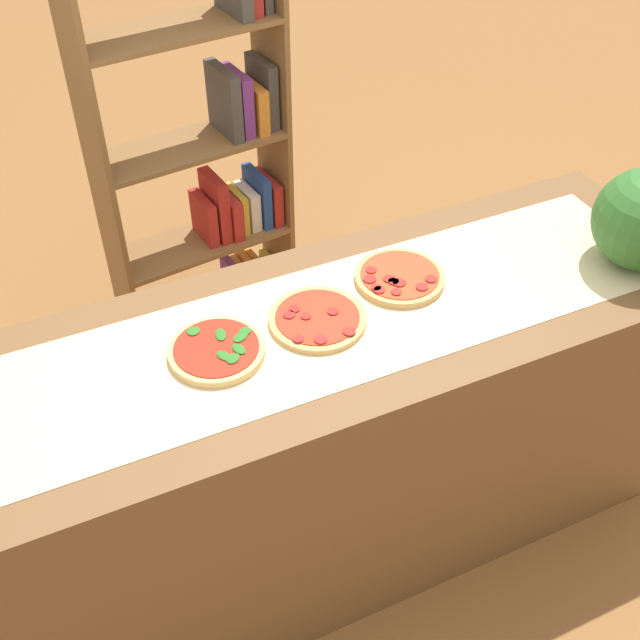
% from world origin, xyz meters
% --- Properties ---
extents(ground_plane, '(12.00, 12.00, 0.00)m').
position_xyz_m(ground_plane, '(0.00, 0.00, 0.00)').
color(ground_plane, brown).
extents(counter, '(2.17, 0.66, 0.91)m').
position_xyz_m(counter, '(0.00, 0.00, 0.46)').
color(counter, brown).
rests_on(counter, ground_plane).
extents(parchment_paper, '(1.94, 0.45, 0.00)m').
position_xyz_m(parchment_paper, '(0.00, 0.00, 0.91)').
color(parchment_paper, beige).
rests_on(parchment_paper, counter).
extents(pizza_spinach_0, '(0.24, 0.24, 0.03)m').
position_xyz_m(pizza_spinach_0, '(-0.27, 0.01, 0.93)').
color(pizza_spinach_0, '#DBB26B').
rests_on(pizza_spinach_0, parchment_paper).
extents(pizza_pepperoni_1, '(0.25, 0.25, 0.02)m').
position_xyz_m(pizza_pepperoni_1, '(-0.00, 0.01, 0.92)').
color(pizza_pepperoni_1, tan).
rests_on(pizza_pepperoni_1, parchment_paper).
extents(pizza_pepperoni_2, '(0.24, 0.24, 0.03)m').
position_xyz_m(pizza_pepperoni_2, '(0.27, 0.07, 0.93)').
color(pizza_pepperoni_2, tan).
rests_on(pizza_pepperoni_2, parchment_paper).
extents(bookshelf, '(0.73, 0.34, 1.69)m').
position_xyz_m(bookshelf, '(0.11, 1.15, 0.77)').
color(bookshelf, brown).
rests_on(bookshelf, ground_plane).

